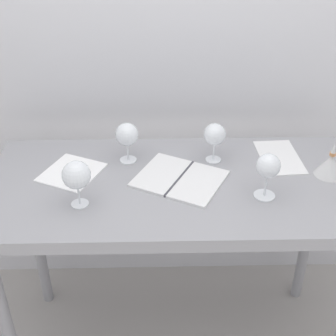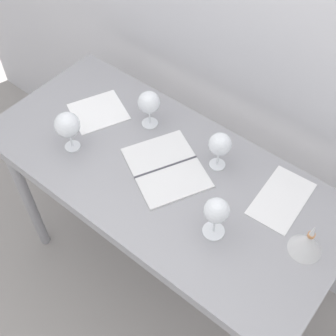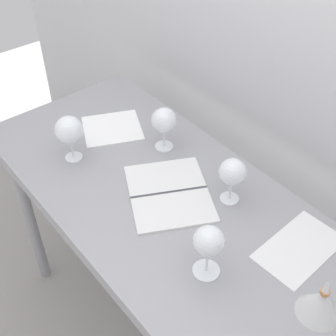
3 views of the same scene
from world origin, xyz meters
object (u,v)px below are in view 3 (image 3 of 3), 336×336
Objects in this scene: open_notebook at (169,193)px; tasting_sheet_lower at (112,128)px; wine_glass_near_right at (209,243)px; tasting_sheet_upper at (299,248)px; wine_glass_far_left at (164,121)px; wine_glass_near_left at (69,131)px; wine_glass_far_right at (233,173)px; decanter_funnel at (321,303)px.

open_notebook is 0.41m from tasting_sheet_lower.
tasting_sheet_upper is (0.11, 0.26, -0.12)m from wine_glass_near_right.
wine_glass_far_left is 0.42× the size of open_notebook.
wine_glass_far_left is 0.26m from open_notebook.
wine_glass_near_left reaches higher than open_notebook.
tasting_sheet_upper is at bearing 47.50° from open_notebook.
wine_glass_near_left reaches higher than wine_glass_far_left.
wine_glass_far_right is at bearing 71.30° from open_notebook.
tasting_sheet_lower is at bearing 166.69° from wine_glass_near_right.
wine_glass_far_right is 0.94× the size of wine_glass_near_right.
wine_glass_near_right is 0.64× the size of tasting_sheet_upper.
open_notebook is (-0.14, -0.13, -0.11)m from wine_glass_far_right.
wine_glass_far_left is at bearing 46.52° from tasting_sheet_lower.
decanter_funnel reaches higher than tasting_sheet_upper.
wine_glass_near_left is 0.80× the size of tasting_sheet_lower.
wine_glass_near_left is 0.93m from decanter_funnel.
wine_glass_near_left is 0.44× the size of open_notebook.
wine_glass_far_left is 0.34m from wine_glass_far_right.
open_notebook is (0.35, 0.14, -0.11)m from wine_glass_near_left.
open_notebook is 1.48× the size of tasting_sheet_upper.
tasting_sheet_upper is at bearing 3.15° from wine_glass_far_right.
decanter_funnel is (0.27, 0.13, -0.08)m from wine_glass_near_right.
tasting_sheet_lower is 1.55× the size of decanter_funnel.
wine_glass_near_left reaches higher than tasting_sheet_upper.
wine_glass_far_right reaches higher than tasting_sheet_upper.
open_notebook is at bearing -177.82° from decanter_funnel.
wine_glass_near_right is 0.79× the size of tasting_sheet_lower.
wine_glass_near_right is (0.49, -0.25, 0.01)m from wine_glass_far_left.
wine_glass_far_left is (0.15, 0.28, -0.00)m from wine_glass_near_left.
tasting_sheet_lower is at bearing -176.65° from tasting_sheet_upper.
tasting_sheet_upper is at bearing 0.88° from wine_glass_far_left.
wine_glass_near_right reaches higher than open_notebook.
wine_glass_near_left is at bearing -130.07° from open_notebook.
wine_glass_far_right is 0.29m from tasting_sheet_upper.
wine_glass_far_right is (0.49, 0.28, -0.01)m from wine_glass_near_left.
wine_glass_near_right is 0.30m from tasting_sheet_upper.
wine_glass_near_right is 1.23× the size of decanter_funnel.
wine_glass_far_right is 1.16× the size of decanter_funnel.
open_notebook is 2.81× the size of decanter_funnel.
open_notebook is at bearing -163.05° from tasting_sheet_upper.
wine_glass_near_left is 0.64m from wine_glass_near_right.
wine_glass_far_left is 1.02× the size of wine_glass_far_right.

